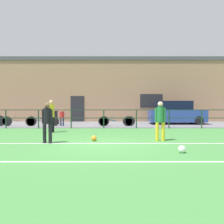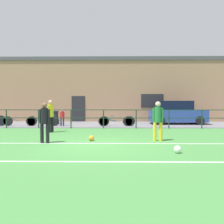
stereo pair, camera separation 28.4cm
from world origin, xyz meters
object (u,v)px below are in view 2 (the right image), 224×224
Objects in this scene: player_goalkeeper at (45,120)px; soccer_ball_spare at (91,138)px; parked_car_red at (177,113)px; trash_bin_0 at (54,117)px; player_striker at (158,119)px; soccer_ball_match at (178,149)px; bicycle_parked_1 at (115,121)px; spectator_child at (62,116)px; bicycle_parked_4 at (43,121)px; bicycle_parked_2 at (20,121)px; bicycle_parked_0 at (117,121)px; player_winger at (51,114)px.

soccer_ball_spare is (1.78, 0.54, -0.79)m from player_goalkeeper.
parked_car_red is 8.94m from trash_bin_0.
parked_car_red reaches higher than player_striker.
player_striker is 2.56m from soccer_ball_match.
bicycle_parked_1 is 4.72m from trash_bin_0.
bicycle_parked_4 is at bearing -4.49° from spectator_child.
bicycle_parked_2 is (-10.80, -1.71, -0.45)m from parked_car_red.
spectator_child is at bearing 0.41° from bicycle_parked_2.
bicycle_parked_1 is at bearing 76.71° from player_goalkeeper.
bicycle_parked_1 is 1.00× the size of bicycle_parked_2.
parked_car_red is 4.67m from bicycle_parked_0.
bicycle_parked_0 is at bearing -0.00° from bicycle_parked_2.
bicycle_parked_2 reaches higher than soccer_ball_spare.
player_winger is 4.85m from bicycle_parked_0.
spectator_child is at bearing -56.76° from trash_bin_0.
parked_car_red reaches higher than trash_bin_0.
player_winger reaches higher than bicycle_parked_2.
soccer_ball_spare is 0.10× the size of bicycle_parked_0.
bicycle_parked_0 is at bearing 0.00° from bicycle_parked_1.
player_winger is 0.73× the size of bicycle_parked_0.
parked_car_red is at bearing 10.44° from bicycle_parked_4.
player_striker reaches higher than bicycle_parked_4.
trash_bin_0 is (-4.61, 1.48, 0.14)m from bicycle_parked_0.
parked_car_red is (5.41, 7.83, 0.70)m from soccer_ball_spare.
bicycle_parked_1 is (-0.13, -0.00, -0.01)m from bicycle_parked_0.
trash_bin_0 is (0.35, 1.48, 0.16)m from bicycle_parked_4.
soccer_ball_spare is 0.24× the size of trash_bin_0.
bicycle_parked_4 is 2.35× the size of trash_bin_0.
bicycle_parked_1 reaches higher than soccer_ball_match.
trash_bin_0 reaches higher than soccer_ball_spare.
bicycle_parked_2 is at bearing 134.51° from soccer_ball_match.
bicycle_parked_1 is at bearing -0.00° from bicycle_parked_4.
soccer_ball_spare is at bearing -172.35° from player_striker.
player_goalkeeper is 0.68× the size of bicycle_parked_0.
soccer_ball_spare is 6.68m from spectator_child.
bicycle_parked_0 is (-1.87, 8.49, 0.24)m from soccer_ball_match.
bicycle_parked_0 is 1.04× the size of bicycle_parked_1.
player_goalkeeper is 0.70× the size of bicycle_parked_2.
spectator_child reaches higher than bicycle_parked_2.
soccer_ball_spare is 7.25m from bicycle_parked_4.
player_striker is at bearing -73.64° from bicycle_parked_1.
player_goalkeeper reaches higher than bicycle_parked_2.
bicycle_parked_0 is (3.66, -0.02, -0.30)m from spectator_child.
player_winger reaches higher than bicycle_parked_4.
bicycle_parked_2 is 2.40× the size of trash_bin_0.
bicycle_parked_4 is (-2.10, 6.65, -0.56)m from player_goalkeeper.
spectator_child reaches higher than bicycle_parked_4.
bicycle_parked_1 is (-4.45, -1.71, -0.46)m from parked_car_red.
player_goalkeeper is 0.40× the size of parked_car_red.
soccer_ball_match is 10.52m from parked_car_red.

